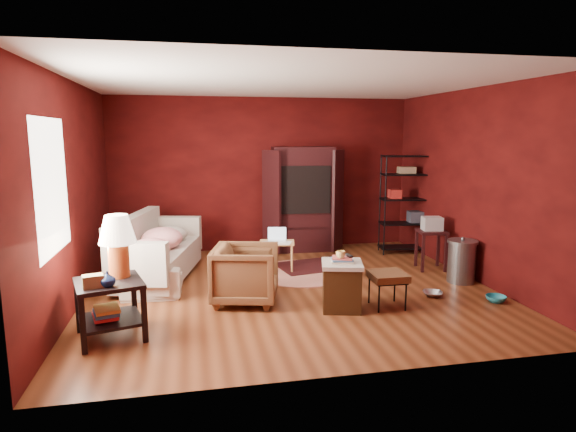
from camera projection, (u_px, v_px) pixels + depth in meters
name	position (u px, v px, depth m)	size (l,w,h in m)	color
room	(288.00, 189.00, 6.46)	(5.54, 5.04, 2.84)	brown
sofa	(158.00, 255.00, 7.06)	(1.95, 0.57, 0.76)	#B8AC9F
armchair	(246.00, 271.00, 6.12)	(0.79, 0.74, 0.81)	black
pet_bowl_steel	(433.00, 287.00, 6.39)	(0.26, 0.06, 0.26)	#B3B4BA
pet_bowl_turquoise	(496.00, 292.00, 6.18)	(0.25, 0.08, 0.25)	teal
vase	(108.00, 279.00, 4.81)	(0.15, 0.16, 0.15)	#0B1739
mug	(341.00, 254.00, 5.77)	(0.11, 0.09, 0.11)	#FFDB7C
side_table	(113.00, 264.00, 5.07)	(0.81, 0.81, 1.29)	black
sofa_cushions	(155.00, 252.00, 7.05)	(1.30, 2.25, 0.88)	#B8AC9F
hamper	(342.00, 285.00, 5.89)	(0.59, 0.59, 0.68)	#3F220E
footstool	(388.00, 277.00, 5.96)	(0.44, 0.44, 0.44)	black
rug_round	(302.00, 273.00, 7.49)	(1.88, 1.88, 0.01)	beige
rug_oriental	(316.00, 265.00, 7.86)	(1.37, 1.04, 0.01)	#481315
laptop_desk	(277.00, 245.00, 7.57)	(0.61, 0.50, 0.67)	#F9B872
tv_armoire	(303.00, 197.00, 8.84)	(1.50, 0.84, 1.91)	black
wire_shelving	(406.00, 200.00, 8.64)	(0.91, 0.49, 1.77)	black
small_stand	(432.00, 230.00, 7.61)	(0.49, 0.49, 0.85)	black
trash_can	(462.00, 261.00, 6.98)	(0.53, 0.53, 0.67)	gray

